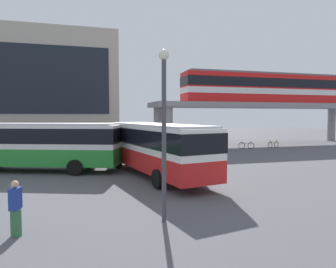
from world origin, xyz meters
TOP-DOWN VIEW (x-y plane):
  - ground_plane at (0.00, 10.00)m, footprint 120.00×120.00m
  - station_building at (-13.59, 30.88)m, footprint 25.71×14.16m
  - elevated_platform at (16.90, 19.07)m, footprint 28.75×6.00m
  - train at (17.54, 19.07)m, footprint 22.46×2.96m
  - bus_main at (-1.06, 2.81)m, footprint 4.61×11.32m
  - bus_secondary at (-8.29, 6.45)m, footprint 11.24×6.16m
  - bicycle_blue at (12.41, 15.06)m, footprint 1.74×0.54m
  - bicycle_black at (7.36, 13.03)m, footprint 1.79×0.17m
  - bicycle_brown at (16.08, 15.32)m, footprint 1.75×0.52m
  - pedestrian_near_building at (-7.37, -5.20)m, footprint 0.34×0.45m
  - lamp_post at (-2.63, -5.18)m, footprint 0.36×0.36m

SIDE VIEW (x-z plane):
  - ground_plane at x=0.00m, z-range 0.00..0.00m
  - bicycle_blue at x=12.41m, z-range -0.16..0.88m
  - bicycle_black at x=7.36m, z-range -0.16..0.88m
  - bicycle_brown at x=16.08m, z-range -0.16..0.88m
  - pedestrian_near_building at x=-7.37m, z-range -0.05..1.69m
  - bus_main at x=-1.06m, z-range 0.38..3.60m
  - bus_secondary at x=-8.29m, z-range 0.38..3.60m
  - lamp_post at x=-2.63m, z-range 0.56..6.53m
  - elevated_platform at x=16.90m, z-range 1.87..7.16m
  - train at x=17.54m, z-range 5.34..9.18m
  - station_building at x=-13.59m, z-range 0.00..14.61m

